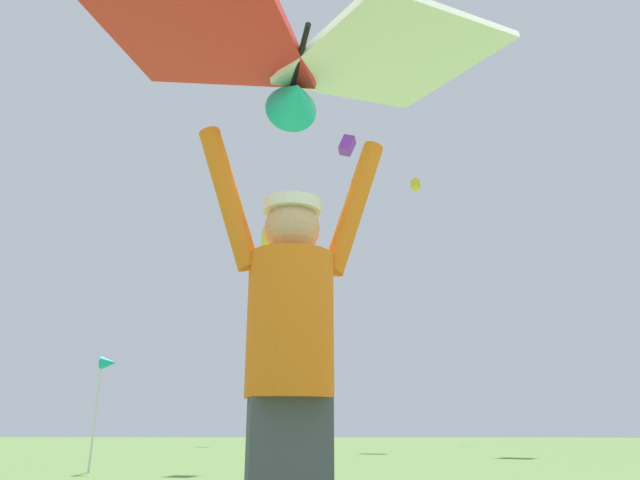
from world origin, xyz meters
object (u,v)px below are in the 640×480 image
object	(u,v)px
held_stunt_kite	(297,58)
distant_kite_red_high_left	(230,204)
marker_flag	(107,371)
distant_kite_yellow_mid_right	(415,184)
distant_kite_yellow_low_right	(271,238)
distant_kite_blue_mid_left	(242,14)
kite_flyer_person	(290,366)
distant_kite_purple_high_right	(347,145)
distant_kite_magenta_low_left	(419,61)

from	to	relation	value
held_stunt_kite	distant_kite_red_high_left	distance (m)	32.37
marker_flag	distant_kite_yellow_mid_right	bearing A→B (deg)	70.98
distant_kite_yellow_low_right	distant_kite_blue_mid_left	distance (m)	12.12
kite_flyer_person	marker_flag	bearing A→B (deg)	118.21
distant_kite_purple_high_right	distant_kite_yellow_mid_right	world-z (taller)	distant_kite_yellow_mid_right
kite_flyer_person	held_stunt_kite	xyz separation A→B (m)	(0.02, -0.08, 1.33)
distant_kite_red_high_left	distant_kite_magenta_low_left	size ratio (longest dim) A/B	0.66
distant_kite_yellow_mid_right	distant_kite_blue_mid_left	world-z (taller)	distant_kite_yellow_mid_right
kite_flyer_person	distant_kite_purple_high_right	bearing A→B (deg)	90.40
kite_flyer_person	distant_kite_yellow_low_right	xyz separation A→B (m)	(-4.06, 24.47, 8.85)
held_stunt_kite	distant_kite_purple_high_right	bearing A→B (deg)	90.45
held_stunt_kite	marker_flag	size ratio (longest dim) A/B	0.95
distant_kite_yellow_mid_right	held_stunt_kite	bearing A→B (deg)	-97.12
held_stunt_kite	distant_kite_red_high_left	size ratio (longest dim) A/B	2.60
distant_kite_red_high_left	distant_kite_magenta_low_left	xyz separation A→B (m)	(10.76, -8.12, 3.74)
kite_flyer_person	distant_kite_purple_high_right	world-z (taller)	distant_kite_purple_high_right
distant_kite_red_high_left	distant_kite_purple_high_right	world-z (taller)	distant_kite_purple_high_right
distant_kite_red_high_left	distant_kite_blue_mid_left	xyz separation A→B (m)	(4.05, -16.25, 0.03)
held_stunt_kite	distant_kite_yellow_mid_right	distance (m)	36.32
distant_kite_yellow_mid_right	marker_flag	world-z (taller)	distant_kite_yellow_mid_right
distant_kite_magenta_low_left	held_stunt_kite	bearing A→B (deg)	-98.87
kite_flyer_person	distant_kite_red_high_left	xyz separation A→B (m)	(-7.42, 29.28, 12.75)
distant_kite_yellow_low_right	kite_flyer_person	bearing A→B (deg)	-80.59
held_stunt_kite	distant_kite_blue_mid_left	distance (m)	17.74
distant_kite_red_high_left	distant_kite_yellow_mid_right	distance (m)	12.50
distant_kite_blue_mid_left	distant_kite_purple_high_right	bearing A→B (deg)	70.78
held_stunt_kite	distant_kite_magenta_low_left	world-z (taller)	distant_kite_magenta_low_left
kite_flyer_person	distant_kite_magenta_low_left	size ratio (longest dim) A/B	1.72
kite_flyer_person	distant_kite_blue_mid_left	bearing A→B (deg)	104.49
distant_kite_purple_high_right	distant_kite_blue_mid_left	bearing A→B (deg)	-109.22
held_stunt_kite	distant_kite_purple_high_right	distance (m)	25.05
distant_kite_yellow_low_right	distant_kite_magenta_low_left	bearing A→B (deg)	-24.09
distant_kite_red_high_left	distant_kite_yellow_mid_right	xyz separation A→B (m)	(11.59, 3.87, 2.62)
held_stunt_kite	distant_kite_yellow_low_right	world-z (taller)	distant_kite_yellow_low_right
marker_flag	distant_kite_magenta_low_left	bearing A→B (deg)	59.05
distant_kite_blue_mid_left	kite_flyer_person	bearing A→B (deg)	-75.51
kite_flyer_person	distant_kite_red_high_left	world-z (taller)	distant_kite_red_high_left
kite_flyer_person	distant_kite_yellow_low_right	bearing A→B (deg)	99.41
kite_flyer_person	distant_kite_blue_mid_left	xyz separation A→B (m)	(-3.37, 13.03, 12.79)
kite_flyer_person	distant_kite_yellow_mid_right	size ratio (longest dim) A/B	2.17
distant_kite_yellow_mid_right	distant_kite_red_high_left	bearing A→B (deg)	-161.54
distant_kite_yellow_low_right	marker_flag	xyz separation A→B (m)	(-0.36, -16.24, -8.04)
distant_kite_red_high_left	distant_kite_purple_high_right	distance (m)	10.11
held_stunt_kite	distant_kite_yellow_low_right	xyz separation A→B (m)	(-4.08, 24.55, 7.52)
held_stunt_kite	distant_kite_magenta_low_left	distance (m)	26.31
distant_kite_purple_high_right	distant_kite_magenta_low_left	bearing A→B (deg)	-17.23
distant_kite_blue_mid_left	held_stunt_kite	bearing A→B (deg)	-75.50
distant_kite_red_high_left	distant_kite_yellow_mid_right	size ratio (longest dim) A/B	0.83
kite_flyer_person	distant_kite_red_high_left	bearing A→B (deg)	104.22
held_stunt_kite	distant_kite_yellow_low_right	bearing A→B (deg)	99.43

